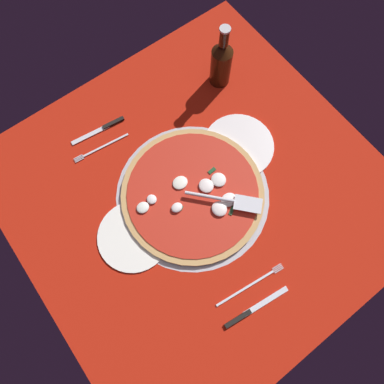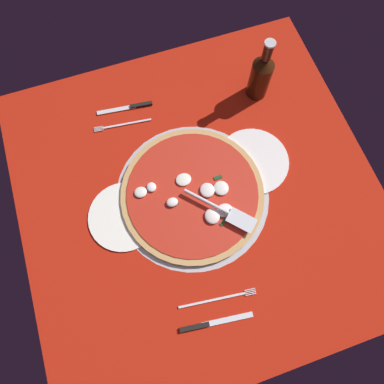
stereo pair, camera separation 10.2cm
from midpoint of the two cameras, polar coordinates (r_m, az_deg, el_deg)
ground_plane at (r=103.97cm, az=-1.74°, el=-0.30°), size 105.68×105.68×0.80cm
pizza_pan at (r=102.95cm, az=-2.79°, el=-0.67°), size 45.79×45.79×0.86cm
dinner_plate_left at (r=101.83cm, az=-12.33°, el=-7.67°), size 20.89×20.89×1.00cm
dinner_plate_right at (r=109.07cm, az=5.07°, el=7.25°), size 22.11×22.11×1.00cm
pizza at (r=101.85cm, az=-2.76°, el=-0.52°), size 42.54×42.54×2.67cm
pizza_server at (r=98.75cm, az=2.79°, el=-1.75°), size 17.21×18.41×1.00cm
place_setting_near at (r=98.56cm, az=6.66°, el=-17.50°), size 23.55×14.99×1.40cm
place_setting_far at (r=114.99cm, az=-17.05°, el=8.20°), size 21.47×15.12×1.40cm
beer_bottle at (r=114.63cm, az=2.20°, el=20.31°), size 6.70×6.70×22.94cm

